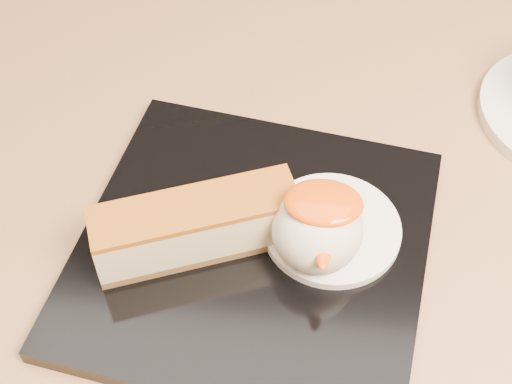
# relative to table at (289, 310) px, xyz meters

# --- Properties ---
(table) EXTENTS (0.80, 0.80, 0.72)m
(table) POSITION_rel_table_xyz_m (0.00, 0.00, 0.00)
(table) COLOR black
(table) RESTS_ON ground
(dessert_plate) EXTENTS (0.25, 0.25, 0.01)m
(dessert_plate) POSITION_rel_table_xyz_m (-0.03, -0.05, 0.16)
(dessert_plate) COLOR black
(dessert_plate) RESTS_ON table
(cheesecake) EXTENTS (0.13, 0.08, 0.04)m
(cheesecake) POSITION_rel_table_xyz_m (-0.06, -0.06, 0.19)
(cheesecake) COLOR brown
(cheesecake) RESTS_ON dessert_plate
(cream_smear) EXTENTS (0.09, 0.09, 0.01)m
(cream_smear) POSITION_rel_table_xyz_m (0.02, -0.04, 0.17)
(cream_smear) COLOR white
(cream_smear) RESTS_ON dessert_plate
(ice_cream_scoop) EXTENTS (0.06, 0.06, 0.06)m
(ice_cream_scoop) POSITION_rel_table_xyz_m (0.01, -0.06, 0.19)
(ice_cream_scoop) COLOR white
(ice_cream_scoop) RESTS_ON cream_smear
(mango_sauce) EXTENTS (0.05, 0.04, 0.01)m
(mango_sauce) POSITION_rel_table_xyz_m (0.02, -0.05, 0.22)
(mango_sauce) COLOR #FF5408
(mango_sauce) RESTS_ON ice_cream_scoop
(mint_sprig) EXTENTS (0.03, 0.02, 0.00)m
(mint_sprig) POSITION_rel_table_xyz_m (-0.01, -0.01, 0.17)
(mint_sprig) COLOR #2D8A3E
(mint_sprig) RESTS_ON cream_smear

